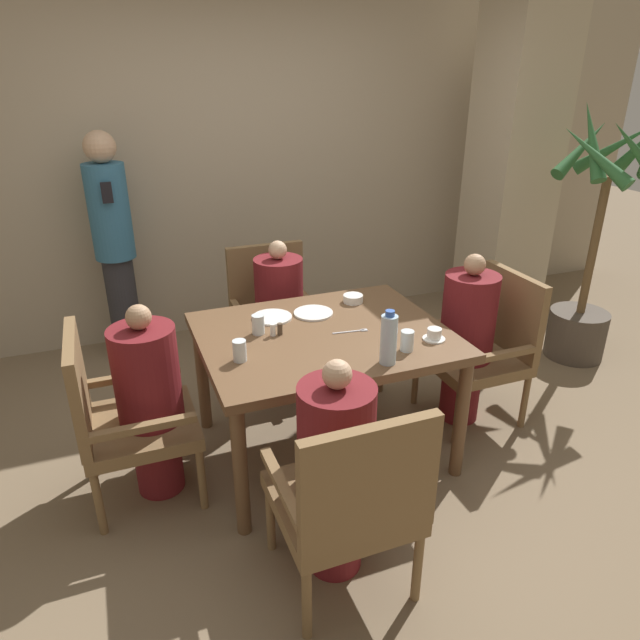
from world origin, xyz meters
name	(u,v)px	position (x,y,z in m)	size (l,w,h in m)	color
ground_plane	(323,447)	(0.00, 0.00, 0.00)	(16.00, 16.00, 0.00)	#7A664C
wall_back	(232,157)	(0.00, 1.97, 1.40)	(8.00, 0.06, 2.80)	tan
pillar_stone	(513,161)	(2.15, 1.28, 1.35)	(0.56, 0.56, 2.70)	#BCAD8E
dining_table	(324,347)	(0.00, 0.00, 0.66)	(1.31, 1.07, 0.75)	brown
chair_left_side	(120,414)	(-1.08, 0.00, 0.49)	(0.55, 0.55, 0.93)	brown
diner_in_left_chair	(150,400)	(-0.93, 0.00, 0.54)	(0.32, 0.32, 1.05)	maroon
chair_far_side	(273,312)	(0.00, 0.95, 0.49)	(0.55, 0.55, 0.93)	brown
diner_in_far_chair	(280,314)	(0.00, 0.80, 0.53)	(0.32, 0.32, 1.04)	maroon
chair_right_side	(486,344)	(1.08, 0.00, 0.49)	(0.55, 0.55, 0.93)	brown
diner_in_right_chair	(466,338)	(0.93, 0.00, 0.55)	(0.32, 0.32, 1.08)	maroon
chair_near_corner	(350,498)	(-0.26, -0.95, 0.49)	(0.55, 0.55, 0.93)	brown
diner_in_near_chair	(336,467)	(-0.26, -0.80, 0.53)	(0.32, 0.32, 1.03)	maroon
standing_host	(114,242)	(-0.96, 1.66, 0.90)	(0.28, 0.32, 1.67)	#2D2D33
potted_palm	(590,270)	(2.24, 0.39, 0.70)	(0.74, 0.74, 1.86)	#4C4238
plate_main_left	(272,317)	(-0.20, 0.28, 0.76)	(0.23, 0.23, 0.01)	white
plate_main_right	(313,313)	(0.04, 0.25, 0.76)	(0.23, 0.23, 0.01)	white
teacup_with_saucer	(434,335)	(0.50, -0.29, 0.78)	(0.12, 0.12, 0.06)	white
bowl_small	(353,299)	(0.32, 0.33, 0.77)	(0.12, 0.12, 0.05)	white
water_bottle	(389,339)	(0.16, -0.43, 0.88)	(0.08, 0.08, 0.27)	silver
glass_tall_near	(240,351)	(-0.49, -0.15, 0.80)	(0.07, 0.07, 0.11)	silver
glass_tall_mid	(258,324)	(-0.33, 0.11, 0.80)	(0.07, 0.07, 0.11)	silver
glass_tall_far	(407,341)	(0.31, -0.35, 0.80)	(0.07, 0.07, 0.11)	silver
salt_shaker	(273,330)	(-0.26, 0.06, 0.78)	(0.03, 0.03, 0.07)	white
pepper_shaker	(280,329)	(-0.23, 0.06, 0.78)	(0.03, 0.03, 0.06)	#4C3D2D
fork_beside_plate	(354,331)	(0.15, -0.05, 0.75)	(0.19, 0.04, 0.00)	silver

